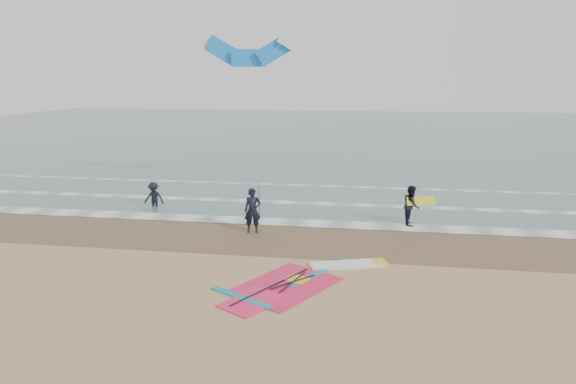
% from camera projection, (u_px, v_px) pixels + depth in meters
% --- Properties ---
extents(ground, '(120.00, 120.00, 0.00)m').
position_uv_depth(ground, '(289.00, 298.00, 15.70)').
color(ground, tan).
rests_on(ground, ground).
extents(sea_water, '(120.00, 80.00, 0.02)m').
position_uv_depth(sea_water, '(350.00, 132.00, 61.94)').
color(sea_water, '#47605E').
rests_on(sea_water, ground).
extents(wet_sand_band, '(120.00, 5.00, 0.01)m').
position_uv_depth(wet_sand_band, '(311.00, 239.00, 21.48)').
color(wet_sand_band, brown).
rests_on(wet_sand_band, ground).
extents(foam_waterline, '(120.00, 9.15, 0.02)m').
position_uv_depth(foam_waterline, '(321.00, 211.00, 25.75)').
color(foam_waterline, white).
rests_on(foam_waterline, ground).
extents(windsurf_rig, '(5.66, 5.36, 0.14)m').
position_uv_depth(windsurf_rig, '(304.00, 280.00, 17.04)').
color(windsurf_rig, white).
rests_on(windsurf_rig, ground).
extents(person_standing, '(0.81, 0.62, 1.97)m').
position_uv_depth(person_standing, '(253.00, 211.00, 22.11)').
color(person_standing, black).
rests_on(person_standing, ground).
extents(person_walking, '(0.70, 0.89, 1.83)m').
position_uv_depth(person_walking, '(411.00, 205.00, 23.29)').
color(person_walking, black).
rests_on(person_walking, ground).
extents(person_wading, '(1.11, 0.69, 1.66)m').
position_uv_depth(person_wading, '(154.00, 191.00, 26.51)').
color(person_wading, black).
rests_on(person_wading, ground).
extents(held_pole, '(0.17, 0.86, 1.82)m').
position_uv_depth(held_pole, '(259.00, 201.00, 21.97)').
color(held_pole, black).
rests_on(held_pole, ground).
extents(carried_kiteboard, '(1.30, 0.51, 0.39)m').
position_uv_depth(carried_kiteboard, '(421.00, 201.00, 23.08)').
color(carried_kiteboard, yellow).
rests_on(carried_kiteboard, ground).
extents(surf_kite, '(7.51, 4.72, 9.08)m').
position_uv_depth(surf_kite, '(248.00, 45.00, 28.47)').
color(surf_kite, white).
rests_on(surf_kite, ground).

